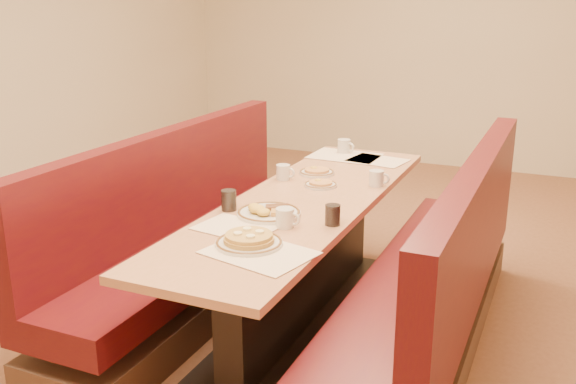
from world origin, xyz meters
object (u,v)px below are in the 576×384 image
at_px(diner_table, 304,263).
at_px(eggs_plate, 268,212).
at_px(booth_left, 192,246).
at_px(soda_tumbler_near, 229,200).
at_px(coffee_mug_a, 286,218).
at_px(coffee_mug_c, 377,178).
at_px(pancake_plate, 249,241).
at_px(soda_tumbler_mid, 333,215).
at_px(booth_right, 436,289).
at_px(coffee_mug_d, 344,146).
at_px(coffee_mug_b, 284,172).

bearing_deg(diner_table, eggs_plate, -100.01).
bearing_deg(booth_left, soda_tumbler_near, -36.32).
bearing_deg(coffee_mug_a, coffee_mug_c, 78.58).
relative_size(diner_table, eggs_plate, 7.87).
relative_size(eggs_plate, coffee_mug_c, 2.65).
height_order(pancake_plate, soda_tumbler_mid, soda_tumbler_mid).
xyz_separation_m(booth_right, soda_tumbler_near, (-1.01, -0.33, 0.44)).
xyz_separation_m(diner_table, coffee_mug_a, (0.09, -0.45, 0.42)).
distance_m(pancake_plate, soda_tumbler_mid, 0.47).
xyz_separation_m(booth_left, coffee_mug_d, (0.58, 1.10, 0.44)).
bearing_deg(coffee_mug_b, eggs_plate, -70.98).
bearing_deg(soda_tumbler_mid, eggs_plate, -178.96).
bearing_deg(soda_tumbler_mid, coffee_mug_c, 89.72).
xyz_separation_m(coffee_mug_c, soda_tumbler_near, (-0.56, -0.73, 0.01)).
distance_m(booth_left, coffee_mug_a, 1.03).
relative_size(coffee_mug_d, soda_tumbler_mid, 1.26).
relative_size(diner_table, booth_right, 1.00).
distance_m(coffee_mug_a, soda_tumbler_mid, 0.23).
relative_size(pancake_plate, coffee_mug_b, 2.50).
relative_size(booth_left, soda_tumbler_mid, 24.78).
bearing_deg(pancake_plate, coffee_mug_c, 77.86).
relative_size(booth_left, coffee_mug_a, 20.32).
bearing_deg(pancake_plate, booth_left, 136.62).
distance_m(eggs_plate, coffee_mug_b, 0.67).
relative_size(coffee_mug_b, coffee_mug_c, 0.99).
bearing_deg(booth_left, booth_right, 0.00).
xyz_separation_m(coffee_mug_a, coffee_mug_d, (-0.25, 1.55, 0.00)).
height_order(pancake_plate, coffee_mug_c, coffee_mug_c).
height_order(coffee_mug_a, coffee_mug_d, coffee_mug_d).
bearing_deg(pancake_plate, coffee_mug_a, 80.11).
relative_size(booth_left, coffee_mug_d, 19.67).
bearing_deg(coffee_mug_c, eggs_plate, -121.14).
xyz_separation_m(diner_table, coffee_mug_b, (-0.26, 0.31, 0.42)).
bearing_deg(coffee_mug_b, soda_tumbler_near, -90.21).
distance_m(eggs_plate, soda_tumbler_mid, 0.34).
height_order(diner_table, booth_right, booth_right).
xyz_separation_m(booth_right, pancake_plate, (-0.69, -0.73, 0.41)).
xyz_separation_m(coffee_mug_a, soda_tumbler_mid, (0.19, 0.12, 0.00)).
height_order(soda_tumbler_near, soda_tumbler_mid, soda_tumbler_near).
height_order(coffee_mug_a, coffee_mug_b, coffee_mug_a).
height_order(diner_table, soda_tumbler_near, soda_tumbler_near).
distance_m(pancake_plate, soda_tumbler_near, 0.51).
height_order(booth_right, soda_tumbler_near, booth_right).
height_order(diner_table, coffee_mug_a, coffee_mug_a).
height_order(booth_left, coffee_mug_c, booth_left).
bearing_deg(coffee_mug_d, diner_table, -69.38).
bearing_deg(booth_left, diner_table, 0.00).
distance_m(pancake_plate, coffee_mug_b, 1.08).
relative_size(diner_table, soda_tumbler_near, 23.53).
bearing_deg(eggs_plate, coffee_mug_a, -38.00).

